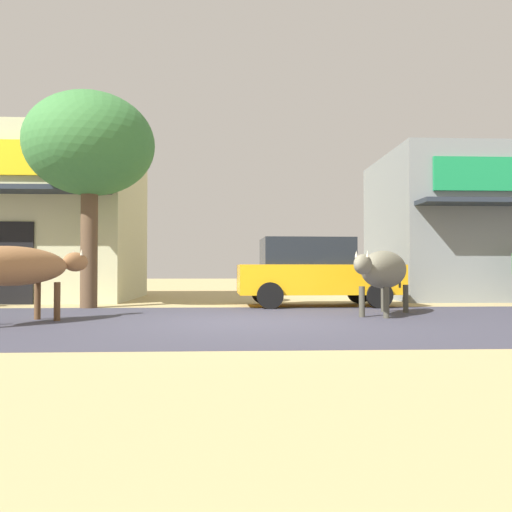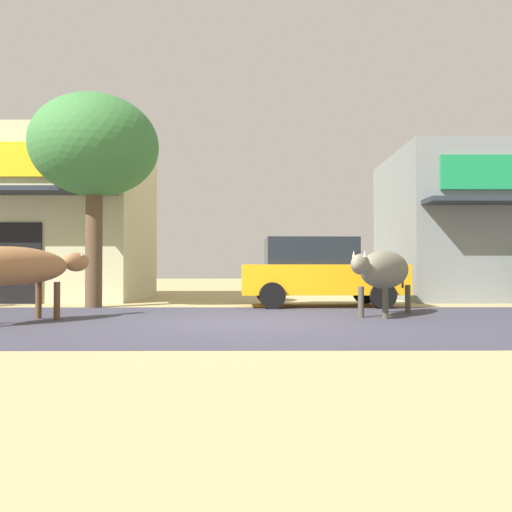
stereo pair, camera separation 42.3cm
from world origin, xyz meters
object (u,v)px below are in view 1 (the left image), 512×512
(parked_hatchback_car, at_px, (314,271))
(cow_far_dark, at_px, (384,270))
(cow_near_brown, at_px, (15,267))
(roadside_tree, at_px, (90,146))

(parked_hatchback_car, relative_size, cow_far_dark, 1.54)
(cow_near_brown, xyz_separation_m, cow_far_dark, (6.54, 1.27, -0.06))
(parked_hatchback_car, height_order, cow_near_brown, parked_hatchback_car)
(parked_hatchback_car, bearing_deg, roadside_tree, -175.94)
(roadside_tree, xyz_separation_m, cow_near_brown, (-0.28, -3.48, -2.82))
(roadside_tree, height_order, cow_near_brown, roadside_tree)
(roadside_tree, height_order, cow_far_dark, roadside_tree)
(roadside_tree, bearing_deg, cow_far_dark, -19.46)
(parked_hatchback_car, bearing_deg, cow_near_brown, -145.39)
(parked_hatchback_car, height_order, cow_far_dark, parked_hatchback_car)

